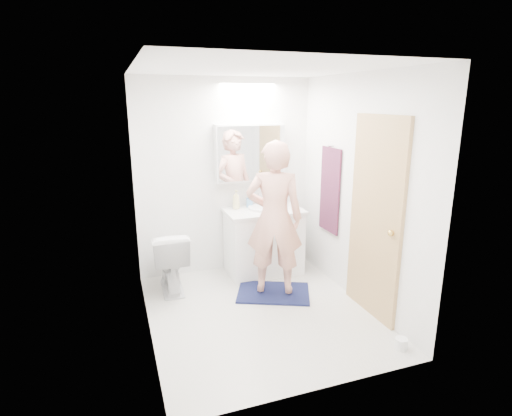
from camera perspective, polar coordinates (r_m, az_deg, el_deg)
name	(u,v)px	position (r m, az deg, el deg)	size (l,w,h in m)	color
floor	(259,312)	(4.36, 0.49, -14.32)	(2.50, 2.50, 0.00)	silver
ceiling	(260,68)	(3.82, 0.57, 18.94)	(2.50, 2.50, 0.00)	white
wall_back	(225,177)	(5.09, -4.30, 4.31)	(2.50, 2.50, 0.00)	white
wall_front	(322,240)	(2.83, 9.25, -4.49)	(2.50, 2.50, 0.00)	white
wall_left	(142,210)	(3.71, -15.67, -0.21)	(2.50, 2.50, 0.00)	white
wall_right	(358,191)	(4.41, 14.09, 2.26)	(2.50, 2.50, 0.00)	white
vanity_cabinet	(263,243)	(5.16, 1.05, -4.84)	(0.90, 0.55, 0.78)	white
countertop	(264,211)	(5.03, 1.08, -0.44)	(0.95, 0.58, 0.04)	silver
sink_basin	(263,208)	(5.05, 0.96, 0.02)	(0.36, 0.36, 0.03)	white
faucet	(258,199)	(5.21, 0.23, 1.22)	(0.02, 0.02, 0.16)	silver
medicine_cabinet	(250,153)	(5.06, -0.83, 7.72)	(0.88, 0.14, 0.70)	white
mirror_panel	(252,153)	(4.99, -0.55, 7.62)	(0.84, 0.01, 0.66)	silver
toilet	(170,260)	(4.80, -11.91, -7.11)	(0.40, 0.70, 0.72)	white
bath_rug	(273,293)	(4.73, 2.44, -11.72)	(0.80, 0.55, 0.02)	#131B3D
person	(274,218)	(4.41, 2.57, -1.45)	(0.61, 0.40, 1.69)	#E09B86
door	(375,219)	(4.17, 16.31, -1.45)	(0.04, 0.80, 2.00)	tan
door_knob	(391,233)	(3.93, 18.30, -3.34)	(0.06, 0.06, 0.06)	gold
towel	(330,190)	(4.88, 10.27, 2.45)	(0.02, 0.42, 1.00)	#12203A
towel_hook	(331,146)	(4.79, 10.42, 8.53)	(0.02, 0.02, 0.07)	silver
soap_bottle_a	(236,200)	(5.04, -2.80, 1.18)	(0.09, 0.09, 0.23)	beige
soap_bottle_b	(249,201)	(5.13, -0.93, 1.04)	(0.07, 0.08, 0.17)	#5A8EC1
toothbrush_cup	(278,201)	(5.25, 3.14, 0.99)	(0.11, 0.11, 0.10)	#454DD0
toilet_paper_roll	(401,344)	(4.00, 19.60, -17.39)	(0.11, 0.11, 0.10)	white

